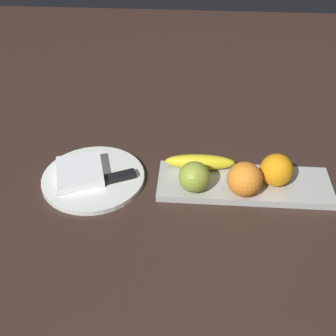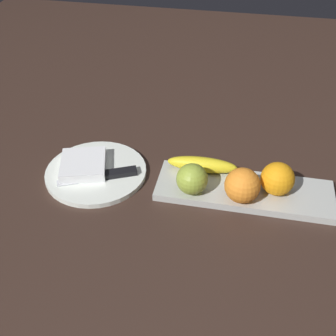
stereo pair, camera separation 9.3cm
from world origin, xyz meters
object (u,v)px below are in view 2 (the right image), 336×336
apple (192,179)px  folded_napkin (83,165)px  banana (202,165)px  fruit_tray (244,191)px  orange_near_apple (278,178)px  dinner_plate (96,173)px  knife (110,175)px  orange_near_banana (242,185)px

apple → folded_napkin: size_ratio=0.63×
banana → folded_napkin: (0.27, 0.04, -0.01)m
fruit_tray → orange_near_apple: bearing=-176.9°
apple → orange_near_apple: size_ratio=0.94×
fruit_tray → dinner_plate: (0.34, 0.00, -0.00)m
knife → orange_near_banana: bearing=150.5°
orange_near_banana → fruit_tray: bearing=-101.3°
dinner_plate → knife: (-0.04, 0.01, 0.01)m
orange_near_apple → folded_napkin: size_ratio=0.66×
orange_near_banana → knife: (0.29, -0.02, -0.04)m
banana → orange_near_apple: 0.17m
orange_near_apple → banana: bearing=-13.4°
fruit_tray → dinner_plate: 0.34m
orange_near_apple → knife: bearing=2.5°
fruit_tray → folded_napkin: (0.37, -0.00, 0.01)m
apple → dinner_plate: 0.24m
dinner_plate → fruit_tray: bearing=-180.0°
dinner_plate → knife: knife is taller
dinner_plate → banana: bearing=-170.0°
knife → fruit_tray: bearing=157.4°
fruit_tray → orange_near_banana: (0.01, 0.04, 0.05)m
orange_near_apple → folded_napkin: orange_near_apple is taller
fruit_tray → knife: size_ratio=2.22×
knife → orange_near_apple: bearing=157.5°
banana → orange_near_apple: (-0.16, 0.04, 0.02)m
dinner_plate → folded_napkin: (0.03, -0.00, 0.02)m
fruit_tray → knife: (0.30, 0.01, 0.01)m
orange_near_apple → dinner_plate: 0.41m
fruit_tray → orange_near_apple: 0.08m
banana → orange_near_banana: bearing=-41.1°
knife → dinner_plate: bearing=-41.7°
fruit_tray → knife: bearing=2.3°
apple → banana: (-0.01, -0.07, -0.02)m
fruit_tray → apple: 0.12m
orange_near_apple → knife: size_ratio=0.42×
fruit_tray → apple: apple is taller
dinner_plate → orange_near_apple: bearing=-179.5°
banana → folded_napkin: bearing=-172.1°
orange_near_apple → orange_near_banana: 0.08m
apple → banana: 0.08m
banana → knife: bearing=-165.8°
fruit_tray → banana: 0.11m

